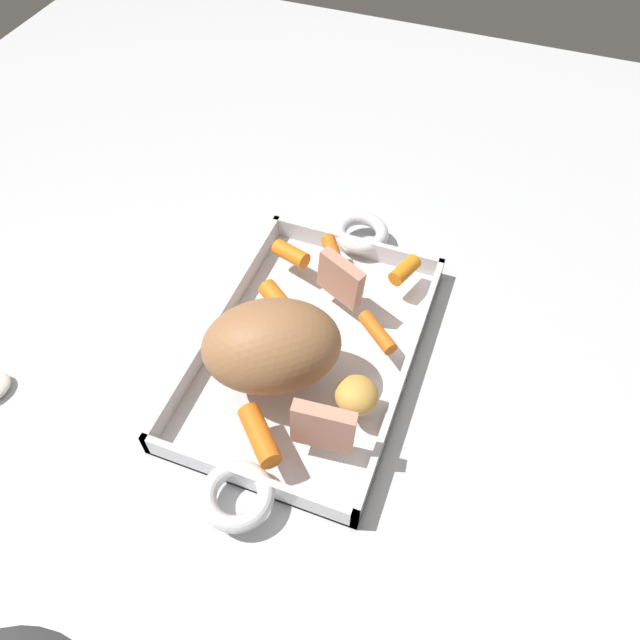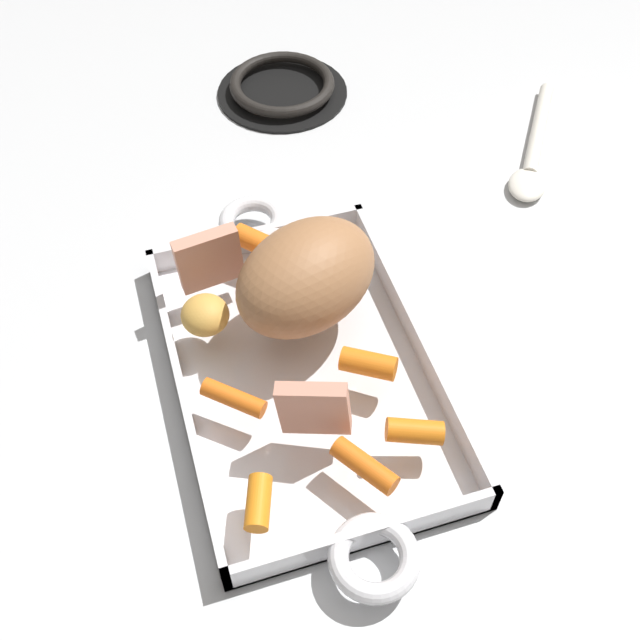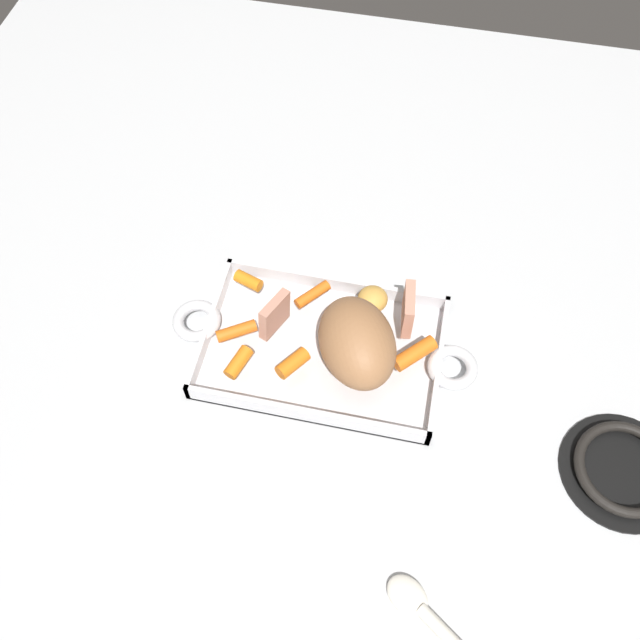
# 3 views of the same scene
# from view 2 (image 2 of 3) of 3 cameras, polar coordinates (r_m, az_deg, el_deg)

# --- Properties ---
(ground_plane) EXTENTS (1.68, 1.68, 0.00)m
(ground_plane) POSITION_cam_2_polar(r_m,az_deg,el_deg) (0.74, -1.21, -4.27)
(ground_plane) COLOR silver
(roasting_dish) EXTENTS (0.47, 0.24, 0.03)m
(roasting_dish) POSITION_cam_2_polar(r_m,az_deg,el_deg) (0.73, -1.23, -3.81)
(roasting_dish) COLOR silver
(roasting_dish) RESTS_ON ground_plane
(pork_roast) EXTENTS (0.16, 0.18, 0.09)m
(pork_roast) POSITION_cam_2_polar(r_m,az_deg,el_deg) (0.71, -1.03, 3.25)
(pork_roast) COLOR #A06C44
(pork_roast) RESTS_ON roasting_dish
(roast_slice_outer) EXTENTS (0.04, 0.07, 0.07)m
(roast_slice_outer) POSITION_cam_2_polar(r_m,az_deg,el_deg) (0.65, -0.46, -6.61)
(roast_slice_outer) COLOR tan
(roast_slice_outer) RESTS_ON roasting_dish
(roast_slice_thick) EXTENTS (0.02, 0.07, 0.07)m
(roast_slice_thick) POSITION_cam_2_polar(r_m,az_deg,el_deg) (0.76, -8.28, 4.51)
(roast_slice_thick) COLOR tan
(roast_slice_thick) RESTS_ON roasting_dish
(baby_carrot_southeast) EXTENTS (0.07, 0.07, 0.03)m
(baby_carrot_southeast) POSITION_cam_2_polar(r_m,az_deg,el_deg) (0.79, -4.41, 5.48)
(baby_carrot_southeast) COLOR orange
(baby_carrot_southeast) RESTS_ON roasting_dish
(baby_carrot_center_left) EXTENTS (0.04, 0.05, 0.03)m
(baby_carrot_center_left) POSITION_cam_2_polar(r_m,az_deg,el_deg) (0.66, 7.07, -8.23)
(baby_carrot_center_left) COLOR orange
(baby_carrot_center_left) RESTS_ON roasting_dish
(baby_carrot_northwest) EXTENTS (0.05, 0.03, 0.02)m
(baby_carrot_northwest) POSITION_cam_2_polar(r_m,az_deg,el_deg) (0.63, -4.61, -13.42)
(baby_carrot_northwest) COLOR orange
(baby_carrot_northwest) RESTS_ON roasting_dish
(baby_carrot_short) EXTENTS (0.05, 0.06, 0.02)m
(baby_carrot_short) POSITION_cam_2_polar(r_m,az_deg,el_deg) (0.68, -6.46, -5.80)
(baby_carrot_short) COLOR orange
(baby_carrot_short) RESTS_ON roasting_dish
(baby_carrot_long) EXTENTS (0.06, 0.05, 0.02)m
(baby_carrot_long) POSITION_cam_2_polar(r_m,az_deg,el_deg) (0.65, 3.34, -10.78)
(baby_carrot_long) COLOR orange
(baby_carrot_long) RESTS_ON roasting_dish
(baby_carrot_southwest) EXTENTS (0.05, 0.06, 0.03)m
(baby_carrot_southwest) POSITION_cam_2_polar(r_m,az_deg,el_deg) (0.70, 3.62, -3.27)
(baby_carrot_southwest) COLOR orange
(baby_carrot_southwest) RESTS_ON roasting_dish
(potato_golden_large) EXTENTS (0.06, 0.06, 0.03)m
(potato_golden_large) POSITION_cam_2_polar(r_m,az_deg,el_deg) (0.73, -8.56, 0.38)
(potato_golden_large) COLOR gold
(potato_golden_large) RESTS_ON roasting_dish
(stove_burner_rear) EXTENTS (0.17, 0.17, 0.02)m
(stove_burner_rear) POSITION_cam_2_polar(r_m,az_deg,el_deg) (1.06, -2.83, 16.95)
(stove_burner_rear) COLOR black
(stove_burner_rear) RESTS_ON ground_plane
(serving_spoon) EXTENTS (0.20, 0.15, 0.02)m
(serving_spoon) POSITION_cam_2_polar(r_m,az_deg,el_deg) (1.00, 15.66, 12.01)
(serving_spoon) COLOR white
(serving_spoon) RESTS_ON ground_plane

